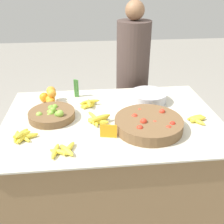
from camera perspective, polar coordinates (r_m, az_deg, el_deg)
ground_plane at (r=2.46m, az=0.00°, el=-17.58°), size 12.00×12.00×0.00m
market_table at (r=2.19m, az=0.00°, el=-10.32°), size 1.61×1.11×0.79m
lime_bowl at (r=2.00m, az=-12.95°, el=-0.51°), size 0.34×0.34×0.10m
tomato_basket at (r=1.84m, az=7.92°, el=-2.56°), size 0.47×0.47×0.10m
orange_pile at (r=2.24m, az=-13.43°, el=3.21°), size 0.15×0.18×0.13m
metal_bowl at (r=2.22m, az=7.86°, el=3.23°), size 0.31×0.31×0.09m
price_sign at (r=1.72m, az=-0.78°, el=-4.19°), size 0.11×0.03×0.10m
veg_bundle at (r=2.30m, az=-7.85°, el=5.12°), size 0.04×0.03×0.16m
banana_bunch_back_center at (r=2.15m, az=-5.00°, el=1.83°), size 0.17×0.17×0.06m
banana_bunch_front_center at (r=2.03m, az=17.97°, el=-1.45°), size 0.16×0.16×0.03m
banana_bunch_front_right at (r=1.82m, az=-18.87°, el=-4.96°), size 0.17×0.17×0.06m
banana_bunch_middle_left at (r=1.63m, az=-10.58°, el=-8.20°), size 0.17×0.17×0.03m
banana_bunch_front_left at (r=1.91m, az=-3.15°, el=-1.61°), size 0.18×0.20×0.06m
vendor_person at (r=2.80m, az=4.39°, el=6.02°), size 0.34×0.34×1.54m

